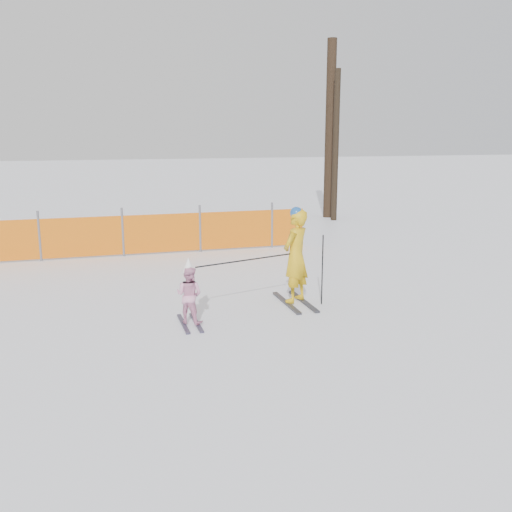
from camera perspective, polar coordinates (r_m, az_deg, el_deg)
The scene contains 6 objects.
ground at distance 9.78m, azimuth 0.83°, elevation -6.34°, with size 120.00×120.00×0.00m, color white.
adult at distance 10.47m, azimuth 3.99°, elevation 0.01°, with size 0.75×1.39×1.81m.
child at distance 9.44m, azimuth -6.70°, elevation -3.82°, with size 0.59×0.98×1.13m.
ski_poles at distance 10.09m, azimuth 2.15°, elevation -0.83°, with size 2.44×0.59×1.30m.
safety_fence at distance 15.04m, azimuth -23.07°, elevation 1.47°, with size 14.92×0.06×1.25m.
tree_trunks at distance 21.25m, azimuth 7.54°, elevation 12.00°, with size 0.37×1.05×6.37m.
Camera 1 is at (-2.73, -8.85, 3.12)m, focal length 40.00 mm.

